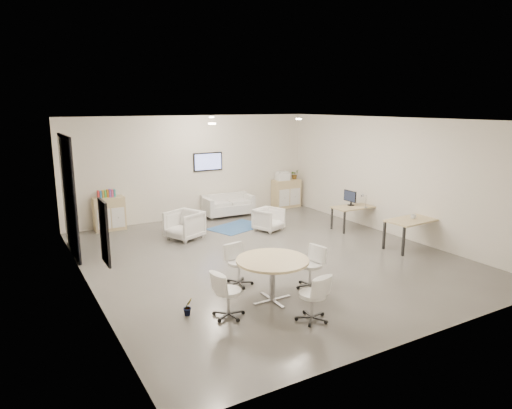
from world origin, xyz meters
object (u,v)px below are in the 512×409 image
object	(u,v)px
sideboard_right	(286,193)
desk_front	(414,222)
armchair_left	(184,224)
desk_rear	(354,209)
sideboard_left	(109,214)
round_table	(272,263)
armchair_right	(269,218)
loveseat	(228,206)

from	to	relation	value
sideboard_right	desk_front	bearing A→B (deg)	-88.48
armchair_left	desk_rear	world-z (taller)	armchair_left
armchair_left	sideboard_right	bearing A→B (deg)	89.20
sideboard_left	round_table	size ratio (longest dim) A/B	0.72
armchair_right	round_table	size ratio (longest dim) A/B	0.54
round_table	desk_front	bearing A→B (deg)	11.17
desk_rear	armchair_right	bearing A→B (deg)	157.06
sideboard_right	armchair_right	size ratio (longest dim) A/B	1.36
loveseat	desk_rear	size ratio (longest dim) A/B	1.24
sideboard_left	loveseat	world-z (taller)	sideboard_left
sideboard_left	round_table	xyz separation A→B (m)	(1.48, -6.45, 0.25)
desk_front	sideboard_left	bearing A→B (deg)	134.84
desk_rear	desk_front	world-z (taller)	desk_front
desk_front	round_table	xyz separation A→B (m)	(-4.71, -0.93, 0.04)
loveseat	armchair_left	xyz separation A→B (m)	(-2.15, -1.76, 0.10)
armchair_right	desk_front	size ratio (longest dim) A/B	0.48
sideboard_left	desk_rear	size ratio (longest dim) A/B	0.74
sideboard_right	armchair_right	xyz separation A→B (m)	(-2.13, -2.32, -0.13)
loveseat	desk_front	xyz separation A→B (m)	(2.50, -5.37, 0.36)
armchair_left	round_table	world-z (taller)	armchair_left
loveseat	armchair_left	world-z (taller)	armchair_left
sideboard_left	round_table	world-z (taller)	sideboard_left
loveseat	round_table	bearing A→B (deg)	-108.19
desk_rear	round_table	world-z (taller)	round_table
sideboard_right	armchair_left	world-z (taller)	sideboard_right
armchair_left	desk_front	size ratio (longest dim) A/B	0.56
sideboard_right	armchair_left	size ratio (longest dim) A/B	1.16
sideboard_right	round_table	distance (m)	7.89
sideboard_right	desk_front	xyz separation A→B (m)	(0.15, -5.51, 0.19)
loveseat	desk_front	bearing A→B (deg)	-63.88
sideboard_left	armchair_right	xyz separation A→B (m)	(3.92, -2.33, -0.12)
sideboard_right	armchair_left	bearing A→B (deg)	-157.16
armchair_right	round_table	distance (m)	4.80
sideboard_right	sideboard_left	bearing A→B (deg)	179.87
armchair_right	round_table	world-z (taller)	round_table
loveseat	armchair_right	bearing A→B (deg)	-82.89
armchair_left	armchair_right	distance (m)	2.42
desk_front	loveseat	bearing A→B (deg)	111.57
sideboard_left	armchair_left	size ratio (longest dim) A/B	1.14
loveseat	armchair_right	world-z (taller)	armchair_right
armchair_right	loveseat	bearing A→B (deg)	73.80
armchair_right	desk_front	bearing A→B (deg)	-76.71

